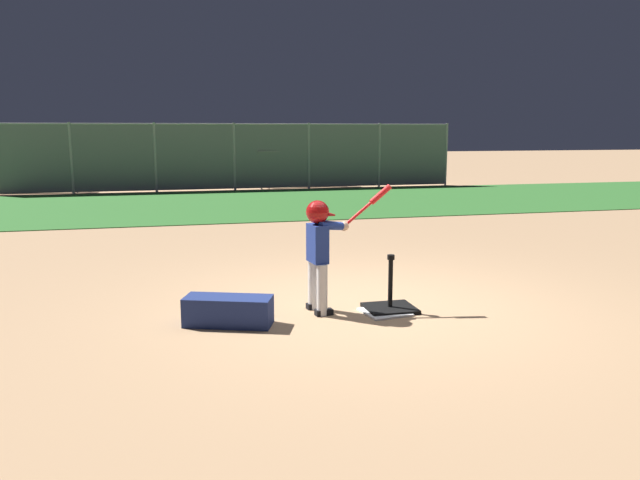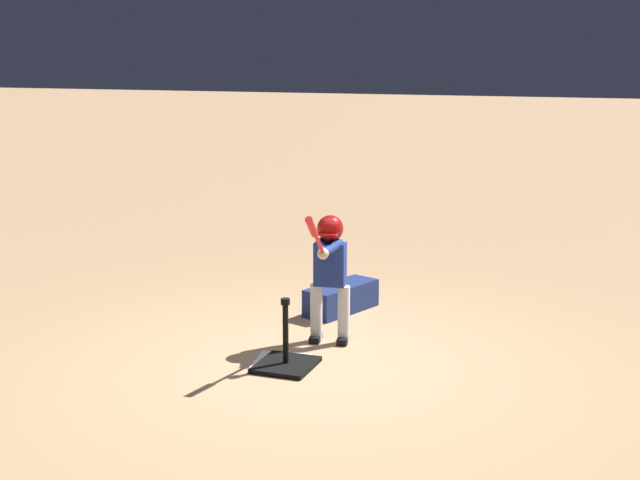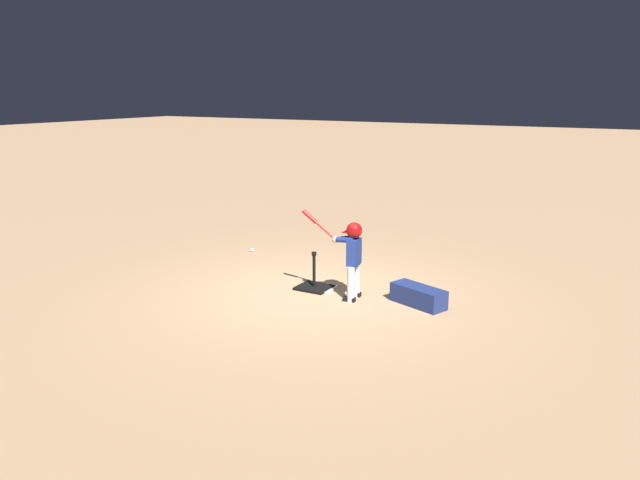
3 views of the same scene
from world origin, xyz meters
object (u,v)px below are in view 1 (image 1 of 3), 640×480
object	(u,v)px
bleachers_far_left	(292,168)
batter_child	(321,241)
batting_tee	(390,304)
bleachers_far_right	(30,175)
equipment_bag	(228,311)

from	to	relation	value
bleachers_far_left	batter_child	bearing A→B (deg)	-100.24
batting_tee	bleachers_far_right	bearing A→B (deg)	112.92
batter_child	bleachers_far_left	world-z (taller)	batter_child
batting_tee	batter_child	bearing A→B (deg)	169.89
bleachers_far_right	equipment_bag	world-z (taller)	bleachers_far_right
bleachers_far_right	bleachers_far_left	size ratio (longest dim) A/B	1.10
batter_child	bleachers_far_right	size ratio (longest dim) A/B	0.37
batter_child	equipment_bag	xyz separation A→B (m)	(-0.98, -0.22, -0.60)
batting_tee	bleachers_far_right	size ratio (longest dim) A/B	0.17
batter_child	bleachers_far_left	xyz separation A→B (m)	(2.67, 14.80, -0.14)
batting_tee	bleachers_far_right	distance (m)	16.13
batting_tee	bleachers_far_left	xyz separation A→B (m)	(1.96, 14.93, 0.54)
batting_tee	equipment_bag	bearing A→B (deg)	-176.96
batting_tee	equipment_bag	distance (m)	1.70
batting_tee	batter_child	distance (m)	1.00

